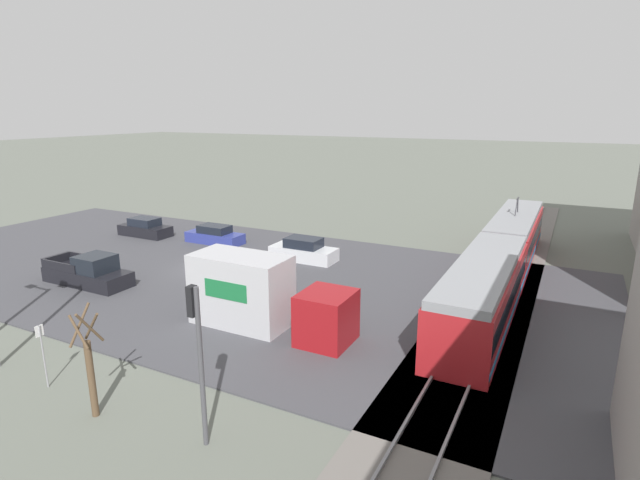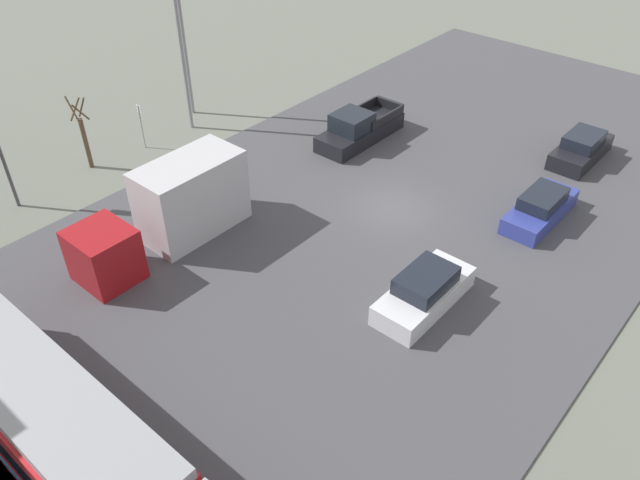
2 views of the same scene
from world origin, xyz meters
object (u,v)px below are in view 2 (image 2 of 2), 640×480
street_tree (84,136)px  sedan_car_2 (424,292)px  street_lamp_near_crossing (184,46)px  no_parking_sign (141,122)px  pickup_truck (359,129)px  sedan_car_1 (581,149)px  box_truck (172,210)px  street_lamp_mid_block (185,29)px  sedan_car_0 (541,208)px

street_tree → sedan_car_2: bearing=-172.7°
street_lamp_near_crossing → no_parking_sign: street_lamp_near_crossing is taller
pickup_truck → sedan_car_2: 13.70m
sedan_car_1 → sedan_car_2: sedan_car_2 is taller
street_tree → street_lamp_near_crossing: 7.32m
pickup_truck → box_truck: bearing=88.0°
sedan_car_2 → street_lamp_mid_block: (20.29, -5.53, 4.35)m
box_truck → street_tree: 8.65m
box_truck → no_parking_sign: box_truck is taller
pickup_truck → street_lamp_mid_block: 11.45m
sedan_car_0 → street_tree: (20.15, 10.95, 1.16)m
box_truck → sedan_car_1: 21.66m
box_truck → pickup_truck: box_truck is taller
sedan_car_0 → sedan_car_1: 6.70m
sedan_car_1 → no_parking_sign: no_parking_sign is taller
box_truck → street_tree: street_tree is taller
sedan_car_2 → pickup_truck: bearing=-41.4°
street_tree → street_lamp_mid_block: bearing=-82.9°
street_tree → street_lamp_mid_block: street_lamp_mid_block is taller
box_truck → pickup_truck: (-0.45, -12.68, -0.89)m
street_lamp_near_crossing → sedan_car_0: bearing=-167.7°
pickup_truck → street_lamp_near_crossing: street_lamp_near_crossing is taller
sedan_car_2 → street_lamp_mid_block: bearing=-15.2°
pickup_truck → sedan_car_0: (-11.14, 0.58, -0.13)m
street_lamp_near_crossing → street_tree: bearing=85.7°
sedan_car_0 → street_lamp_near_crossing: street_lamp_near_crossing is taller
sedan_car_2 → street_lamp_near_crossing: (18.80, -4.20, 4.07)m
box_truck → no_parking_sign: bearing=-28.0°
sedan_car_1 → sedan_car_0: bearing=96.9°
pickup_truck → sedan_car_2: bearing=138.6°
street_tree → street_lamp_near_crossing: size_ratio=0.48×
sedan_car_2 → street_lamp_mid_block: 21.47m
sedan_car_1 → street_tree: 26.18m
pickup_truck → street_lamp_near_crossing: bearing=29.7°
pickup_truck → sedan_car_2: (-10.28, 9.06, -0.06)m
box_truck → pickup_truck: size_ratio=1.41×
sedan_car_0 → sedan_car_2: 8.52m
sedan_car_1 → pickup_truck: bearing=30.5°
sedan_car_0 → sedan_car_2: bearing=-95.7°
sedan_car_0 → street_lamp_near_crossing: (19.66, 4.28, 4.14)m
street_lamp_mid_block → no_parking_sign: street_lamp_mid_block is taller
street_tree → street_lamp_mid_block: (0.99, -7.99, 3.26)m
box_truck → street_lamp_mid_block: size_ratio=0.91×
box_truck → no_parking_sign: 9.22m
street_lamp_mid_block → pickup_truck: bearing=-160.6°
sedan_car_0 → street_lamp_mid_block: bearing=-172.1°
sedan_car_0 → street_lamp_near_crossing: 20.54m
sedan_car_0 → pickup_truck: bearing=177.0°
pickup_truck → street_tree: size_ratio=1.44×
pickup_truck → street_lamp_mid_block: size_ratio=0.65×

